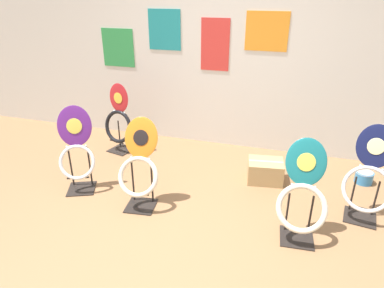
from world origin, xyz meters
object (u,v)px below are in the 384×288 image
at_px(toilet_seat_display_teal_sax, 303,197).
at_px(paint_can, 364,177).
at_px(toilet_seat_display_orange_sun, 139,168).
at_px(toilet_seat_display_purple_note, 77,153).
at_px(storage_box, 265,171).
at_px(toilet_seat_display_navy_moon, 369,180).
at_px(toilet_seat_display_crimson_swirl, 119,122).

bearing_deg(toilet_seat_display_teal_sax, paint_can, 59.32).
relative_size(toilet_seat_display_orange_sun, toilet_seat_display_purple_note, 0.97).
relative_size(toilet_seat_display_purple_note, paint_can, 4.70).
relative_size(toilet_seat_display_orange_sun, paint_can, 4.56).
distance_m(paint_can, storage_box, 1.09).
distance_m(toilet_seat_display_orange_sun, toilet_seat_display_purple_note, 0.76).
bearing_deg(storage_box, toilet_seat_display_purple_note, -158.42).
bearing_deg(toilet_seat_display_teal_sax, toilet_seat_display_purple_note, 176.50).
bearing_deg(toilet_seat_display_orange_sun, toilet_seat_display_navy_moon, 11.70).
height_order(toilet_seat_display_navy_moon, toilet_seat_display_teal_sax, toilet_seat_display_navy_moon).
height_order(toilet_seat_display_crimson_swirl, paint_can, toilet_seat_display_crimson_swirl).
xyz_separation_m(toilet_seat_display_crimson_swirl, storage_box, (1.91, -0.23, -0.28)).
relative_size(toilet_seat_display_purple_note, toilet_seat_display_teal_sax, 1.03).
relative_size(toilet_seat_display_orange_sun, toilet_seat_display_crimson_swirl, 0.97).
height_order(toilet_seat_display_purple_note, toilet_seat_display_teal_sax, toilet_seat_display_purple_note).
height_order(toilet_seat_display_orange_sun, paint_can, toilet_seat_display_orange_sun).
bearing_deg(toilet_seat_display_orange_sun, toilet_seat_display_teal_sax, -1.57).
relative_size(paint_can, storage_box, 0.46).
distance_m(toilet_seat_display_teal_sax, paint_can, 1.38).
xyz_separation_m(toilet_seat_display_navy_moon, toilet_seat_display_crimson_swirl, (-2.85, 0.64, 0.00)).
height_order(toilet_seat_display_purple_note, toilet_seat_display_crimson_swirl, toilet_seat_display_purple_note).
xyz_separation_m(toilet_seat_display_navy_moon, storage_box, (-0.94, 0.41, -0.28)).
bearing_deg(toilet_seat_display_crimson_swirl, toilet_seat_display_orange_sun, -53.48).
bearing_deg(toilet_seat_display_teal_sax, storage_box, 112.94).
height_order(toilet_seat_display_orange_sun, toilet_seat_display_teal_sax, toilet_seat_display_orange_sun).
distance_m(toilet_seat_display_navy_moon, paint_can, 0.77).
height_order(toilet_seat_display_purple_note, storage_box, toilet_seat_display_purple_note).
distance_m(toilet_seat_display_navy_moon, toilet_seat_display_purple_note, 2.83).
relative_size(toilet_seat_display_navy_moon, toilet_seat_display_orange_sun, 1.02).
distance_m(toilet_seat_display_purple_note, storage_box, 2.03).
bearing_deg(toilet_seat_display_crimson_swirl, paint_can, 0.87).
height_order(toilet_seat_display_orange_sun, storage_box, toilet_seat_display_orange_sun).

